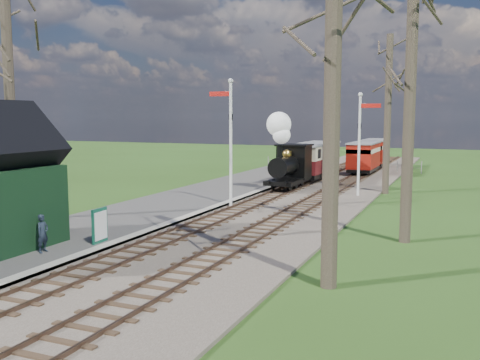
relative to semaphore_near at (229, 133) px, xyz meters
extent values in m
ellipsoid|color=#385B23|center=(-24.23, 44.00, -18.38)|extent=(57.60, 36.00, 16.20)
ellipsoid|color=#385B23|center=(10.77, 49.00, -21.66)|extent=(70.40, 44.00, 19.80)
ellipsoid|color=#385B23|center=(-7.23, 54.00, -20.02)|extent=(64.00, 40.00, 18.00)
cube|color=brown|center=(2.07, 6.00, -3.57)|extent=(8.00, 60.00, 0.10)
cube|color=brown|center=(0.27, 6.00, -3.48)|extent=(0.07, 60.00, 0.12)
cube|color=brown|center=(1.27, 6.00, -3.48)|extent=(0.07, 60.00, 0.12)
cube|color=#38281C|center=(0.77, 6.00, -3.53)|extent=(1.60, 60.00, 0.09)
cube|color=brown|center=(2.87, 6.00, -3.48)|extent=(0.07, 60.00, 0.12)
cube|color=brown|center=(3.87, 6.00, -3.48)|extent=(0.07, 60.00, 0.12)
cube|color=#38281C|center=(3.37, 6.00, -3.53)|extent=(1.60, 60.00, 0.09)
cube|color=#474442|center=(-2.73, -2.00, -3.52)|extent=(5.00, 44.00, 0.20)
cube|color=#B2AD9E|center=(-0.43, -2.00, -3.52)|extent=(0.40, 44.00, 0.21)
cylinder|color=silver|center=(0.07, 0.00, -0.62)|extent=(0.14, 0.14, 6.00)
sphere|color=silver|center=(0.07, 0.00, 2.48)|extent=(0.24, 0.24, 0.24)
cube|color=#B7140F|center=(-0.48, 0.00, 1.88)|extent=(1.10, 0.08, 0.22)
cube|color=black|center=(0.07, 0.00, 0.78)|extent=(0.18, 0.06, 0.30)
cylinder|color=silver|center=(5.07, 6.00, -0.87)|extent=(0.14, 0.14, 5.50)
sphere|color=silver|center=(5.07, 6.00, 1.98)|extent=(0.24, 0.24, 0.24)
cube|color=#B7140F|center=(5.62, 6.00, 1.38)|extent=(1.10, 0.08, 0.22)
cube|color=black|center=(5.07, 6.00, 0.28)|extent=(0.18, 0.06, 0.30)
cylinder|color=#382D23|center=(-6.53, -7.00, 1.88)|extent=(0.41, 0.41, 11.00)
cylinder|color=#382D23|center=(7.27, -10.00, 2.38)|extent=(0.42, 0.42, 12.00)
cylinder|color=#382D23|center=(8.57, -4.00, 1.38)|extent=(0.40, 0.40, 10.00)
cylinder|color=#382D23|center=(6.27, 8.00, 0.88)|extent=(0.39, 0.39, 9.00)
cube|color=slate|center=(1.07, 20.00, -2.87)|extent=(12.60, 0.02, 0.01)
cube|color=slate|center=(1.07, 20.00, -3.17)|extent=(12.60, 0.02, 0.02)
cylinder|color=slate|center=(1.07, 20.00, -3.12)|extent=(0.08, 0.08, 1.00)
cube|color=black|center=(0.77, 6.84, -2.97)|extent=(1.70, 3.99, 0.25)
cylinder|color=black|center=(0.77, 6.24, -2.07)|extent=(1.10, 2.59, 1.10)
cube|color=black|center=(0.77, 8.03, -1.97)|extent=(1.80, 1.60, 2.00)
cylinder|color=black|center=(0.77, 5.24, -1.18)|extent=(0.28, 0.28, 0.80)
sphere|color=gold|center=(0.77, 6.54, -1.38)|extent=(0.52, 0.52, 0.52)
sphere|color=white|center=(0.87, 5.24, -0.23)|extent=(1.00, 1.00, 1.00)
sphere|color=white|center=(0.67, 5.34, 0.37)|extent=(1.40, 1.40, 1.40)
cylinder|color=black|center=(0.27, 5.64, -3.10)|extent=(0.10, 0.64, 0.64)
cylinder|color=black|center=(1.27, 5.64, -3.10)|extent=(0.10, 0.64, 0.64)
cube|color=black|center=(0.77, 12.84, -3.07)|extent=(1.90, 6.99, 0.30)
cube|color=#561316|center=(0.77, 12.84, -2.47)|extent=(2.00, 6.99, 0.90)
cube|color=beige|center=(0.77, 12.84, -1.58)|extent=(2.00, 6.99, 0.90)
cube|color=slate|center=(0.77, 12.84, -1.08)|extent=(2.10, 7.19, 0.12)
cube|color=black|center=(3.37, 17.39, -3.11)|extent=(1.71, 4.49, 0.27)
cube|color=maroon|center=(3.37, 17.39, -2.57)|extent=(1.79, 4.49, 0.81)
cube|color=beige|center=(3.37, 17.39, -1.76)|extent=(1.79, 4.49, 0.81)
cube|color=slate|center=(3.37, 17.39, -1.31)|extent=(1.88, 4.67, 0.11)
cube|color=black|center=(3.37, 22.89, -3.11)|extent=(1.71, 4.49, 0.27)
cube|color=maroon|center=(3.37, 22.89, -2.57)|extent=(1.79, 4.49, 0.81)
cube|color=beige|center=(3.37, 22.89, -1.76)|extent=(1.79, 4.49, 0.81)
cube|color=slate|center=(3.37, 22.89, -1.31)|extent=(1.88, 4.67, 0.11)
cube|color=#114F39|center=(-0.83, -8.91, -2.84)|extent=(0.13, 0.80, 1.17)
cube|color=silver|center=(-0.78, -8.91, -2.84)|extent=(0.06, 0.69, 0.96)
cube|color=#452F18|center=(-2.62, -11.23, -3.33)|extent=(0.06, 0.06, 0.19)
imported|color=#1A232F|center=(-1.66, -10.66, -2.82)|extent=(0.29, 0.44, 1.20)
camera|label=1|loc=(10.39, -23.35, 0.82)|focal=40.00mm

